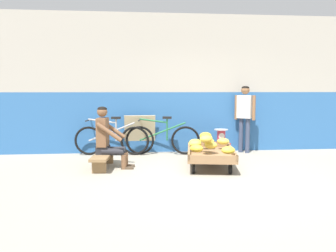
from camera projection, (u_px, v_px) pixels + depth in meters
The scene contains 13 objects.
ground_plane at pixel (213, 183), 5.17m from camera, with size 80.00×80.00×0.00m, color gray.
back_wall at pixel (186, 84), 7.79m from camera, with size 16.00×0.30×3.16m.
banana_cart at pixel (210, 154), 6.23m from camera, with size 1.06×1.56×0.36m.
banana_pile at pixel (207, 142), 6.23m from camera, with size 0.96×1.28×0.26m.
low_bench at pixel (103, 157), 6.16m from camera, with size 0.40×1.12×0.27m.
vendor_seated at pixel (108, 138), 6.12m from camera, with size 0.71×0.53×1.14m.
plastic_crate at pixel (221, 149), 7.26m from camera, with size 0.36×0.28×0.30m.
weighing_scale at pixel (221, 136), 7.23m from camera, with size 0.30×0.30×0.29m.
bicycle_near_left at pixel (112, 139), 7.36m from camera, with size 1.66×0.48×0.86m.
bicycle_far_left at pixel (162, 139), 7.41m from camera, with size 1.65×0.48×0.86m.
sign_board at pixel (140, 134), 7.63m from camera, with size 0.70×0.26×0.88m.
customer_adult at pixel (245, 111), 7.59m from camera, with size 0.40×0.36×1.53m.
shopping_bag at pixel (229, 155), 6.79m from camera, with size 0.18×0.12×0.24m, color green.
Camera 1 is at (-1.17, -4.96, 1.45)m, focal length 35.53 mm.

